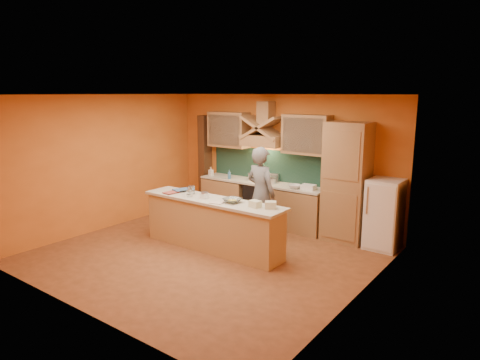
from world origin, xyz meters
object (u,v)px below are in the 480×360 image
Objects in this scene: stove at (261,203)px; person at (261,194)px; fridge at (384,214)px; mixing_bowl at (232,200)px; kitchen_scale at (204,196)px.

stove is 1.19m from person.
fridge is 0.71× the size of person.
fridge reaches higher than stove.
mixing_bowl is at bearing -71.22° from stove.
person is (-2.10, -0.92, 0.26)m from fridge.
stove is 0.69× the size of fridge.
person reaches higher than mixing_bowl.
kitchen_scale is at bearing -173.57° from mixing_bowl.
stove is 2.06m from mixing_bowl.
stove is 7.44× the size of kitchen_scale.
mixing_bowl is (0.64, -1.88, 0.53)m from stove.
fridge reaches higher than mixing_bowl.
person reaches higher than kitchen_scale.
person is 15.11× the size of kitchen_scale.
kitchen_scale is (0.06, -1.95, 0.55)m from stove.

